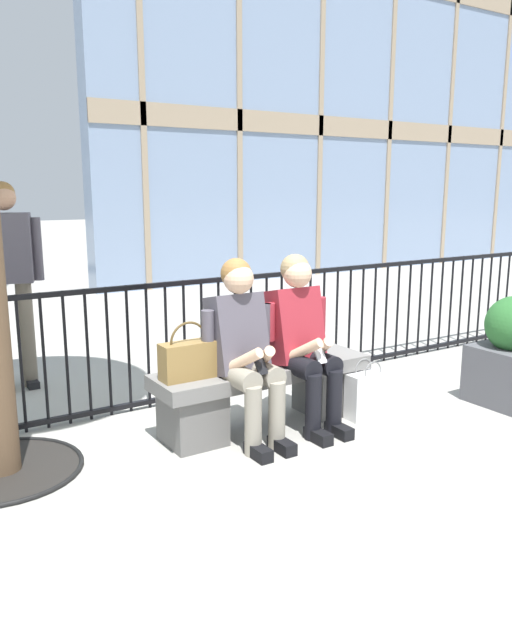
# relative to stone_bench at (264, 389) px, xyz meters

# --- Properties ---
(ground_plane) EXTENTS (60.00, 60.00, 0.00)m
(ground_plane) POSITION_rel_stone_bench_xyz_m (0.00, 0.00, -0.27)
(ground_plane) COLOR #9E9B93
(stone_bench) EXTENTS (1.60, 0.44, 0.45)m
(stone_bench) POSITION_rel_stone_bench_xyz_m (0.00, 0.00, 0.00)
(stone_bench) COLOR slate
(stone_bench) RESTS_ON ground
(seated_person_with_phone) EXTENTS (0.52, 0.66, 1.21)m
(seated_person_with_phone) POSITION_rel_stone_bench_xyz_m (-0.24, -0.13, 0.38)
(seated_person_with_phone) COLOR gray
(seated_person_with_phone) RESTS_ON ground
(seated_person_companion) EXTENTS (0.52, 0.66, 1.21)m
(seated_person_companion) POSITION_rel_stone_bench_xyz_m (0.24, -0.13, 0.38)
(seated_person_companion) COLOR black
(seated_person_companion) RESTS_ON ground
(handbag_on_bench) EXTENTS (0.38, 0.15, 0.38)m
(handbag_on_bench) POSITION_rel_stone_bench_xyz_m (-0.58, -0.01, 0.31)
(handbag_on_bench) COLOR olive
(handbag_on_bench) RESTS_ON stone_bench
(shopping_bag) EXTENTS (0.33, 0.14, 0.44)m
(shopping_bag) POSITION_rel_stone_bench_xyz_m (0.73, -0.27, -0.10)
(shopping_bag) COLOR white
(shopping_bag) RESTS_ON ground
(bystander_at_railing) EXTENTS (0.55, 0.32, 1.71)m
(bystander_at_railing) POSITION_rel_stone_bench_xyz_m (-1.28, 1.85, 0.73)
(bystander_at_railing) COLOR #6B6051
(bystander_at_railing) RESTS_ON ground
(plaza_railing) EXTENTS (7.84, 0.04, 0.97)m
(plaza_railing) POSITION_rel_stone_bench_xyz_m (-0.00, 0.78, 0.22)
(plaza_railing) COLOR black
(plaza_railing) RESTS_ON ground
(planter) EXTENTS (0.53, 0.53, 0.85)m
(planter) POSITION_rel_stone_bench_xyz_m (1.89, -0.63, 0.12)
(planter) COLOR #4C4C51
(planter) RESTS_ON ground
(building_facade_right) EXTENTS (10.61, 0.43, 9.00)m
(building_facade_right) POSITION_rel_stone_bench_xyz_m (6.11, 6.27, 4.24)
(building_facade_right) COLOR #7A8EAD
(building_facade_right) RESTS_ON ground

